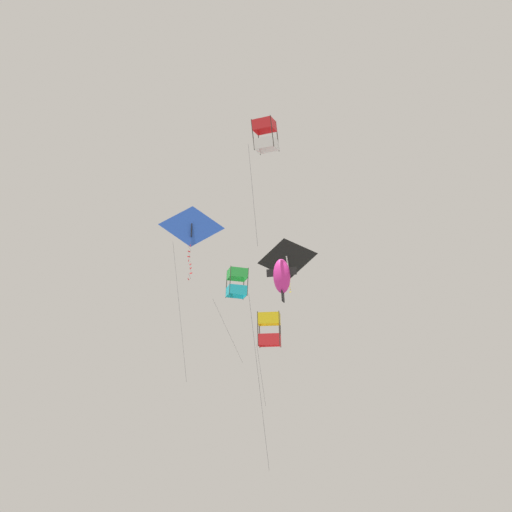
{
  "coord_description": "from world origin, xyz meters",
  "views": [
    {
      "loc": [
        -31.75,
        18.07,
        10.57
      ],
      "look_at": [
        0.41,
        -0.05,
        28.92
      ],
      "focal_mm": 45.93,
      "sensor_mm": 36.0,
      "label": 1
    }
  ],
  "objects_px": {
    "kite_box_near_left": "(269,330)",
    "kite_fish_far_centre": "(282,276)",
    "kite_delta_low_drifter": "(191,228)",
    "kite_box_mid_left": "(265,136)",
    "kite_delta_near_right": "(287,259)",
    "kite_box_highest": "(237,283)"
  },
  "relations": [
    {
      "from": "kite_box_near_left",
      "to": "kite_fish_far_centre",
      "type": "relative_size",
      "value": 0.59
    },
    {
      "from": "kite_delta_low_drifter",
      "to": "kite_box_near_left",
      "type": "distance_m",
      "value": 9.98
    },
    {
      "from": "kite_delta_low_drifter",
      "to": "kite_box_mid_left",
      "type": "height_order",
      "value": "kite_box_mid_left"
    },
    {
      "from": "kite_delta_low_drifter",
      "to": "kite_box_mid_left",
      "type": "distance_m",
      "value": 7.38
    },
    {
      "from": "kite_delta_low_drifter",
      "to": "kite_delta_near_right",
      "type": "xyz_separation_m",
      "value": [
        6.47,
        -10.75,
        3.31
      ]
    },
    {
      "from": "kite_box_near_left",
      "to": "kite_box_mid_left",
      "type": "relative_size",
      "value": 0.89
    },
    {
      "from": "kite_box_near_left",
      "to": "kite_box_mid_left",
      "type": "xyz_separation_m",
      "value": [
        -11.59,
        7.0,
        6.0
      ]
    },
    {
      "from": "kite_fish_far_centre",
      "to": "kite_delta_near_right",
      "type": "relative_size",
      "value": 2.92
    },
    {
      "from": "kite_box_mid_left",
      "to": "kite_box_highest",
      "type": "xyz_separation_m",
      "value": [
        12.74,
        -5.09,
        -2.52
      ]
    },
    {
      "from": "kite_delta_low_drifter",
      "to": "kite_box_highest",
      "type": "xyz_separation_m",
      "value": [
        5.93,
        -6.17,
        0.1
      ]
    },
    {
      "from": "kite_box_mid_left",
      "to": "kite_fish_far_centre",
      "type": "bearing_deg",
      "value": 92.37
    },
    {
      "from": "kite_delta_low_drifter",
      "to": "kite_fish_far_centre",
      "type": "height_order",
      "value": "kite_delta_low_drifter"
    },
    {
      "from": "kite_box_near_left",
      "to": "kite_box_mid_left",
      "type": "distance_m",
      "value": 14.81
    },
    {
      "from": "kite_box_mid_left",
      "to": "kite_fish_far_centre",
      "type": "relative_size",
      "value": 0.66
    },
    {
      "from": "kite_delta_low_drifter",
      "to": "kite_box_highest",
      "type": "relative_size",
      "value": 1.56
    },
    {
      "from": "kite_delta_near_right",
      "to": "kite_box_highest",
      "type": "distance_m",
      "value": 5.62
    },
    {
      "from": "kite_box_mid_left",
      "to": "kite_box_near_left",
      "type": "bearing_deg",
      "value": 106.8
    },
    {
      "from": "kite_box_near_left",
      "to": "kite_fish_far_centre",
      "type": "bearing_deg",
      "value": -82.49
    },
    {
      "from": "kite_delta_low_drifter",
      "to": "kite_box_near_left",
      "type": "relative_size",
      "value": 1.58
    },
    {
      "from": "kite_fish_far_centre",
      "to": "kite_box_highest",
      "type": "xyz_separation_m",
      "value": [
        10.56,
        -2.86,
        4.35
      ]
    },
    {
      "from": "kite_box_mid_left",
      "to": "kite_delta_near_right",
      "type": "height_order",
      "value": "kite_delta_near_right"
    },
    {
      "from": "kite_box_highest",
      "to": "kite_box_mid_left",
      "type": "bearing_deg",
      "value": -96.83
    }
  ]
}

